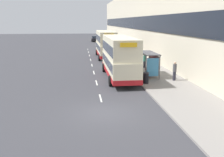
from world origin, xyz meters
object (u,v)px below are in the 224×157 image
(pedestrian_at_shelter, at_px, (175,71))
(litter_bin, at_px, (146,78))
(double_decker_bus_ahead, at_px, (106,44))
(car_0, at_px, (95,39))
(bus_shelter, at_px, (150,60))
(double_decker_bus_near, at_px, (119,57))
(pedestrian_1, at_px, (144,61))

(pedestrian_at_shelter, xyz_separation_m, litter_bin, (-3.11, -0.87, -0.41))
(double_decker_bus_ahead, relative_size, car_0, 2.28)
(bus_shelter, xyz_separation_m, litter_bin, (-1.22, -3.08, -1.21))
(bus_shelter, height_order, double_decker_bus_near, double_decker_bus_near)
(car_0, bearing_deg, double_decker_bus_near, -90.26)
(litter_bin, bearing_deg, bus_shelter, 68.38)
(double_decker_bus_ahead, height_order, car_0, double_decker_bus_ahead)
(double_decker_bus_ahead, bearing_deg, double_decker_bus_near, -90.41)
(pedestrian_1, relative_size, litter_bin, 1.65)
(double_decker_bus_ahead, bearing_deg, car_0, 89.81)
(double_decker_bus_ahead, distance_m, litter_bin, 18.50)
(double_decker_bus_ahead, xyz_separation_m, pedestrian_1, (3.84, -10.33, -1.26))
(double_decker_bus_ahead, height_order, pedestrian_1, double_decker_bus_ahead)
(double_decker_bus_near, relative_size, car_0, 2.30)
(bus_shelter, relative_size, pedestrian_1, 2.42)
(car_0, bearing_deg, bus_shelter, -86.39)
(pedestrian_at_shelter, xyz_separation_m, pedestrian_1, (-1.23, 7.13, -0.06))
(bus_shelter, height_order, double_decker_bus_ahead, double_decker_bus_ahead)
(car_0, xyz_separation_m, pedestrian_1, (3.73, -43.92, 0.16))
(bus_shelter, relative_size, car_0, 0.93)
(bus_shelter, xyz_separation_m, car_0, (-3.08, 48.84, -1.01))
(double_decker_bus_near, bearing_deg, litter_bin, -56.36)
(car_0, distance_m, pedestrian_at_shelter, 51.29)
(double_decker_bus_near, height_order, litter_bin, double_decker_bus_near)
(double_decker_bus_ahead, bearing_deg, bus_shelter, -78.19)
(pedestrian_1, bearing_deg, double_decker_bus_near, -128.99)
(car_0, xyz_separation_m, litter_bin, (1.85, -51.92, -0.20))
(bus_shelter, bearing_deg, pedestrian_at_shelter, -49.56)
(bus_shelter, relative_size, double_decker_bus_ahead, 0.41)
(bus_shelter, bearing_deg, car_0, 93.61)
(car_0, bearing_deg, pedestrian_at_shelter, -84.45)
(bus_shelter, distance_m, double_decker_bus_near, 3.32)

